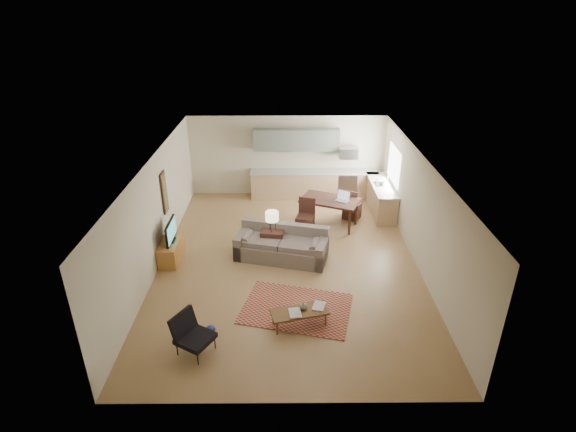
{
  "coord_description": "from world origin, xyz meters",
  "views": [
    {
      "loc": [
        -0.07,
        -9.88,
        6.09
      ],
      "look_at": [
        0.0,
        0.3,
        1.15
      ],
      "focal_mm": 28.0,
      "sensor_mm": 36.0,
      "label": 1
    }
  ],
  "objects_px": {
    "sofa": "(281,244)",
    "armchair": "(195,335)",
    "dining_table": "(329,212)",
    "tv_credenza": "(171,250)",
    "console_table": "(272,242)",
    "coffee_table": "(299,318)"
  },
  "relations": [
    {
      "from": "console_table",
      "to": "tv_credenza",
      "type": "bearing_deg",
      "value": -167.83
    },
    {
      "from": "dining_table",
      "to": "sofa",
      "type": "bearing_deg",
      "value": -102.98
    },
    {
      "from": "coffee_table",
      "to": "console_table",
      "type": "height_order",
      "value": "console_table"
    },
    {
      "from": "tv_credenza",
      "to": "dining_table",
      "type": "bearing_deg",
      "value": 24.38
    },
    {
      "from": "coffee_table",
      "to": "armchair",
      "type": "bearing_deg",
      "value": -173.44
    },
    {
      "from": "sofa",
      "to": "dining_table",
      "type": "distance_m",
      "value": 2.36
    },
    {
      "from": "armchair",
      "to": "console_table",
      "type": "height_order",
      "value": "armchair"
    },
    {
      "from": "console_table",
      "to": "dining_table",
      "type": "bearing_deg",
      "value": 52.47
    },
    {
      "from": "console_table",
      "to": "sofa",
      "type": "bearing_deg",
      "value": -35.15
    },
    {
      "from": "tv_credenza",
      "to": "armchair",
      "type": "bearing_deg",
      "value": -70.11
    },
    {
      "from": "tv_credenza",
      "to": "dining_table",
      "type": "distance_m",
      "value": 4.66
    },
    {
      "from": "armchair",
      "to": "console_table",
      "type": "distance_m",
      "value": 3.9
    },
    {
      "from": "tv_credenza",
      "to": "console_table",
      "type": "bearing_deg",
      "value": 5.33
    },
    {
      "from": "armchair",
      "to": "dining_table",
      "type": "bearing_deg",
      "value": 1.12
    },
    {
      "from": "tv_credenza",
      "to": "sofa",
      "type": "bearing_deg",
      "value": 0.54
    },
    {
      "from": "dining_table",
      "to": "coffee_table",
      "type": "bearing_deg",
      "value": -79.08
    },
    {
      "from": "coffee_table",
      "to": "tv_credenza",
      "type": "relative_size",
      "value": 1.0
    },
    {
      "from": "sofa",
      "to": "coffee_table",
      "type": "bearing_deg",
      "value": -67.7
    },
    {
      "from": "dining_table",
      "to": "armchair",
      "type": "bearing_deg",
      "value": -95.88
    },
    {
      "from": "armchair",
      "to": "tv_credenza",
      "type": "height_order",
      "value": "armchair"
    },
    {
      "from": "sofa",
      "to": "armchair",
      "type": "distance_m",
      "value": 3.79
    },
    {
      "from": "tv_credenza",
      "to": "console_table",
      "type": "xyz_separation_m",
      "value": [
        2.6,
        0.24,
        0.07
      ]
    }
  ]
}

